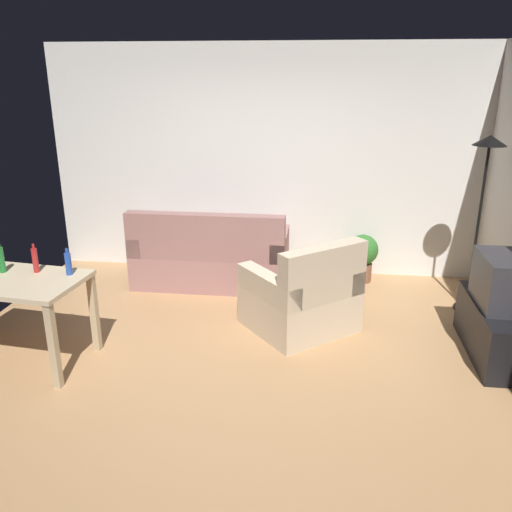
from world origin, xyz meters
name	(u,v)px	position (x,y,z in m)	size (l,w,h in m)	color
ground_plane	(238,354)	(0.00, 0.00, -0.01)	(5.20, 4.40, 0.02)	tan
wall_rear	(265,162)	(0.00, 2.20, 1.35)	(5.20, 0.10, 2.70)	silver
couch	(211,259)	(-0.57, 1.59, 0.31)	(1.76, 0.84, 0.92)	#996B66
tv_stand	(496,330)	(2.25, 0.26, 0.24)	(0.44, 1.10, 0.48)	black
tv	(505,281)	(2.25, 0.26, 0.70)	(0.41, 0.60, 0.44)	#2D2D33
torchiere_lamp	(485,177)	(2.25, 1.21, 1.41)	(0.32, 0.32, 1.81)	black
desk	(11,290)	(-1.86, -0.34, 0.65)	(1.27, 0.82, 0.76)	#C6B28E
potted_plant	(363,255)	(1.20, 1.90, 0.33)	(0.36, 0.36, 0.57)	brown
armchair	(303,298)	(0.55, 0.55, 0.32)	(1.23, 1.22, 0.92)	beige
bottle_green	(1,259)	(-1.99, -0.21, 0.88)	(0.05, 0.05, 0.26)	#1E722D
bottle_red	(35,260)	(-1.70, -0.17, 0.87)	(0.05, 0.05, 0.25)	#AD2323
bottle_blue	(68,263)	(-1.40, -0.19, 0.86)	(0.05, 0.05, 0.23)	#2347A3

